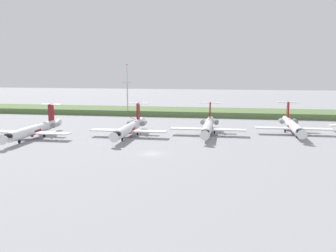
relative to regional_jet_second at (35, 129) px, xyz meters
name	(u,v)px	position (x,y,z in m)	size (l,w,h in m)	color
ground_plane	(171,132)	(37.82, 16.01, -2.54)	(500.00, 500.00, 0.00)	#939399
grass_berm	(188,112)	(37.82, 62.40, -1.37)	(320.00, 20.00, 2.33)	#597542
regional_jet_second	(35,129)	(0.00, 0.00, 0.00)	(22.81, 31.00, 9.00)	white
regional_jet_third	(130,128)	(26.54, 7.74, 0.00)	(22.81, 31.00, 9.00)	white
regional_jet_fourth	(208,126)	(49.56, 14.41, 0.00)	(22.81, 31.00, 9.00)	white
regional_jet_fifth	(293,125)	(75.44, 20.29, 0.00)	(22.81, 31.00, 9.00)	white
antenna_mast	(127,95)	(12.90, 53.32, 6.62)	(4.40, 0.50, 22.02)	#B2B2B7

